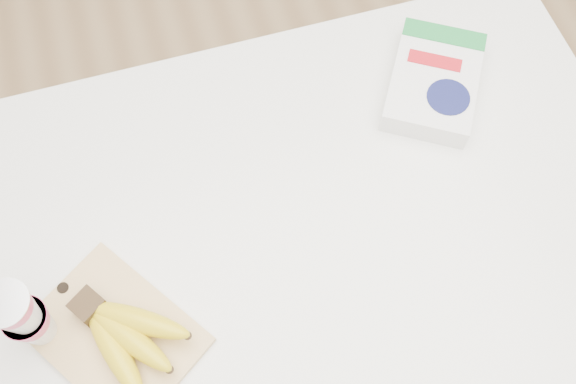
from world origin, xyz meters
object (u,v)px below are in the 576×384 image
object	(u,v)px
table	(307,289)
cereal_box	(434,82)
cutting_board	(115,335)
yogurt_stack	(23,317)
bananas	(125,335)

from	to	relation	value
table	cereal_box	xyz separation A→B (m)	(0.31, 0.19, 0.50)
cutting_board	cereal_box	xyz separation A→B (m)	(0.69, 0.31, 0.02)
yogurt_stack	table	bearing A→B (deg)	9.33
bananas	yogurt_stack	distance (m)	0.16
cutting_board	bananas	distance (m)	0.04
cereal_box	bananas	bearing A→B (deg)	-122.46
yogurt_stack	cutting_board	bearing A→B (deg)	-18.71
yogurt_stack	cereal_box	world-z (taller)	yogurt_stack
table	bananas	bearing A→B (deg)	-159.84
cutting_board	yogurt_stack	bearing A→B (deg)	126.87
table	yogurt_stack	size ratio (longest dim) A/B	7.20
bananas	cereal_box	world-z (taller)	bananas
table	cereal_box	size ratio (longest dim) A/B	4.25
bananas	cereal_box	distance (m)	0.75
bananas	cutting_board	bearing A→B (deg)	145.35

